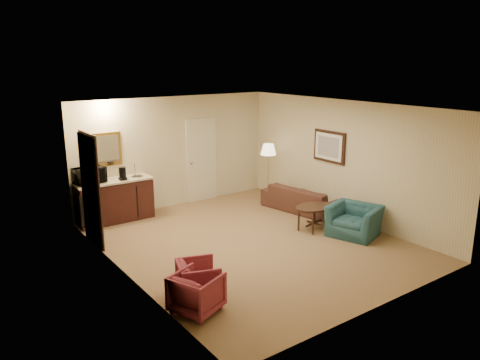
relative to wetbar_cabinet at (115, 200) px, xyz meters
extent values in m
plane|color=#886145|center=(1.65, -2.72, -0.46)|extent=(6.00, 6.00, 0.00)
cube|color=beige|center=(1.65, 0.28, 0.84)|extent=(5.00, 0.02, 2.60)
cube|color=beige|center=(-0.85, -2.72, 0.84)|extent=(0.02, 6.00, 2.60)
cube|color=beige|center=(4.15, -2.72, 0.84)|extent=(0.02, 6.00, 2.60)
cube|color=white|center=(1.65, -2.72, 2.14)|extent=(5.00, 6.00, 0.02)
cube|color=beige|center=(2.35, 0.25, 0.56)|extent=(0.82, 0.06, 2.05)
cube|color=black|center=(-0.82, -1.02, 0.59)|extent=(0.06, 0.98, 2.10)
cube|color=gold|center=(0.00, 0.25, 1.09)|extent=(0.62, 0.04, 0.72)
cube|color=#311910|center=(4.11, -2.32, 1.09)|extent=(0.06, 0.90, 0.70)
cube|color=#341310|center=(0.00, 0.00, 0.00)|extent=(1.64, 0.58, 0.92)
imported|color=black|center=(3.80, -1.89, -0.07)|extent=(0.93, 2.06, 0.78)
imported|color=#214D54|center=(3.55, -3.62, -0.05)|extent=(0.88, 1.09, 0.83)
imported|color=maroon|center=(-0.25, -3.95, -0.16)|extent=(0.71, 0.73, 0.60)
imported|color=maroon|center=(-0.50, -4.32, -0.14)|extent=(0.77, 0.79, 0.63)
cube|color=#311910|center=(3.14, -2.90, -0.21)|extent=(0.97, 0.75, 0.50)
cube|color=gold|center=(3.62, -0.80, 0.26)|extent=(0.40, 0.40, 1.45)
cylinder|color=black|center=(0.65, -0.12, -0.31)|extent=(0.31, 0.31, 0.30)
imported|color=black|center=(-0.50, 0.02, 0.66)|extent=(0.66, 0.45, 0.41)
cylinder|color=black|center=(0.17, -0.12, 0.60)|extent=(0.16, 0.16, 0.28)
camera|label=1|loc=(-3.44, -9.45, 2.97)|focal=35.00mm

